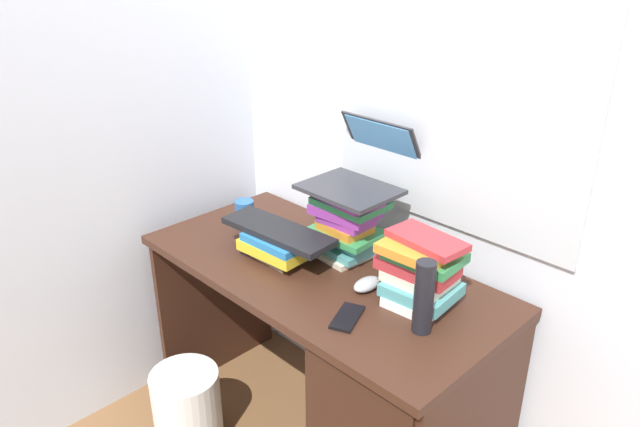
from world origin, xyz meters
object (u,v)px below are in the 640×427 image
book_stack_tall (347,223)px  computer_mouse (367,284)px  keyboard (278,231)px  wastebasket (187,408)px  book_stack_keyboard_riser (281,245)px  water_bottle (424,297)px  book_stack_side (421,270)px  mug (245,212)px  desk (385,398)px  laptop (364,171)px  cell_phone (347,317)px

book_stack_tall → computer_mouse: bearing=-31.1°
keyboard → wastebasket: keyboard is taller
book_stack_tall → computer_mouse: 0.26m
book_stack_keyboard_riser → wastebasket: 0.74m
water_bottle → book_stack_side: bearing=129.7°
book_stack_keyboard_riser → mug: bearing=164.0°
desk → laptop: (-0.32, 0.23, 0.63)m
keyboard → cell_phone: (0.42, -0.10, -0.10)m
keyboard → mug: size_ratio=3.81×
book_stack_keyboard_riser → water_bottle: bearing=-0.0°
laptop → book_stack_side: bearing=-21.1°
book_stack_keyboard_riser → laptop: size_ratio=0.72×
book_stack_tall → mug: size_ratio=2.25×
desk → wastebasket: size_ratio=4.06×
book_stack_side → computer_mouse: size_ratio=2.46×
book_stack_keyboard_riser → book_stack_side: 0.52m
book_stack_tall → computer_mouse: (0.20, -0.12, -0.11)m
cell_phone → wastebasket: (-0.60, -0.21, -0.59)m
desk → wastebasket: desk is taller
desk → mug: 0.87m
book_stack_keyboard_riser → water_bottle: 0.60m
computer_mouse → water_bottle: 0.27m
book_stack_keyboard_riser → cell_phone: bearing=-14.5°
laptop → cell_phone: (0.26, -0.36, -0.29)m
book_stack_side → laptop: bearing=158.9°
desk → computer_mouse: size_ratio=12.27×
keyboard → desk: bearing=-1.4°
book_stack_tall → book_stack_side: size_ratio=0.97×
mug → laptop: bearing=19.5°
book_stack_keyboard_riser → water_bottle: (0.60, -0.00, 0.06)m
book_stack_keyboard_riser → laptop: laptop is taller
desk → keyboard: bearing=-176.9°
book_stack_tall → water_bottle: size_ratio=1.13×
book_stack_side → cell_phone: 0.26m
cell_phone → desk: bearing=42.9°
book_stack_side → water_bottle: (0.10, -0.12, -0.00)m
book_stack_keyboard_riser → computer_mouse: 0.35m
desk → keyboard: (-0.47, -0.03, 0.44)m
book_stack_tall → book_stack_keyboard_riser: 0.24m
mug → water_bottle: bearing=-5.6°
book_stack_side → mug: 0.81m
book_stack_side → book_stack_tall: bearing=170.4°
cell_phone → laptop: bearing=103.1°
book_stack_side → wastebasket: book_stack_side is taller
book_stack_side → keyboard: bearing=-166.6°
desk → mug: (-0.78, 0.07, 0.38)m
desk → cell_phone: 0.37m
laptop → cell_phone: 0.53m
book_stack_tall → laptop: laptop is taller
book_stack_tall → book_stack_side: book_stack_tall is taller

